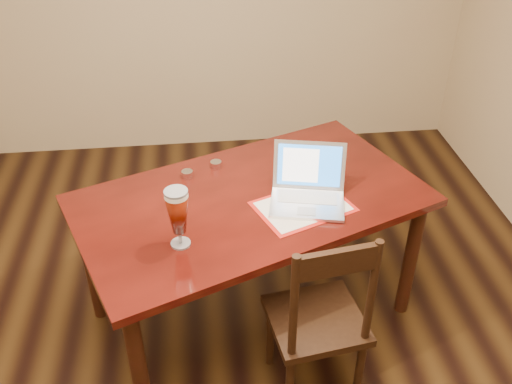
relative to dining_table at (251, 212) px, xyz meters
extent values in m
plane|color=black|center=(-0.33, -0.46, -0.72)|extent=(5.00, 5.00, 0.00)
cube|color=#4A0E09|center=(0.00, 0.01, 0.07)|extent=(1.97, 1.56, 0.04)
cylinder|color=black|center=(-0.57, -0.66, -0.34)|extent=(0.08, 0.08, 0.77)
cylinder|color=black|center=(0.88, -0.07, -0.34)|extent=(0.08, 0.08, 0.77)
cylinder|color=black|center=(-0.87, 0.09, -0.34)|extent=(0.08, 0.08, 0.77)
cylinder|color=black|center=(0.57, 0.67, -0.34)|extent=(0.08, 0.08, 0.77)
cube|color=#B51910|center=(0.25, -0.10, 0.09)|extent=(0.54, 0.47, 0.00)
cube|color=silver|center=(0.25, -0.10, 0.09)|extent=(0.49, 0.42, 0.00)
cube|color=silver|center=(0.27, -0.10, 0.10)|extent=(0.41, 0.32, 0.02)
cube|color=silver|center=(0.28, -0.05, 0.11)|extent=(0.31, 0.17, 0.00)
cube|color=#B0B0B4|center=(0.25, -0.17, 0.11)|extent=(0.10, 0.08, 0.00)
cube|color=silver|center=(0.30, 0.05, 0.23)|extent=(0.37, 0.15, 0.24)
cube|color=blue|center=(0.30, 0.05, 0.23)|extent=(0.32, 0.12, 0.20)
cube|color=white|center=(0.26, 0.06, 0.23)|extent=(0.19, 0.08, 0.17)
cylinder|color=silver|center=(-0.35, -0.32, 0.09)|extent=(0.09, 0.09, 0.01)
cylinder|color=silver|center=(-0.35, -0.32, 0.13)|extent=(0.02, 0.02, 0.06)
cylinder|color=white|center=(-0.35, -0.32, 0.36)|extent=(0.10, 0.10, 0.02)
cylinder|color=silver|center=(-0.35, -0.32, 0.38)|extent=(0.10, 0.10, 0.01)
cylinder|color=silver|center=(-0.32, 0.23, 0.11)|extent=(0.06, 0.06, 0.04)
cylinder|color=silver|center=(-0.16, 0.31, 0.11)|extent=(0.06, 0.06, 0.04)
cube|color=black|center=(0.25, -0.51, -0.28)|extent=(0.49, 0.47, 0.04)
cylinder|color=black|center=(0.45, -0.64, -0.51)|extent=(0.04, 0.04, 0.42)
cylinder|color=black|center=(0.06, -0.37, -0.51)|extent=(0.04, 0.04, 0.42)
cylinder|color=black|center=(0.40, -0.32, -0.51)|extent=(0.04, 0.04, 0.42)
cylinder|color=black|center=(0.11, -0.69, 0.02)|extent=(0.04, 0.04, 0.56)
cylinder|color=black|center=(0.45, -0.64, 0.02)|extent=(0.04, 0.04, 0.56)
cube|color=black|center=(0.28, -0.67, 0.22)|extent=(0.35, 0.08, 0.12)
camera|label=1|loc=(-0.24, -2.34, 1.74)|focal=40.00mm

